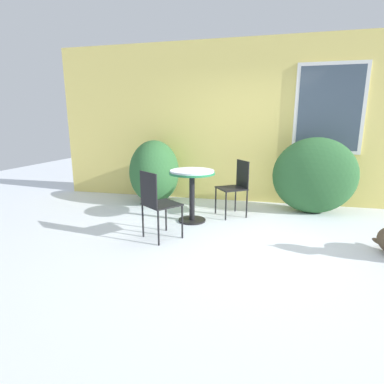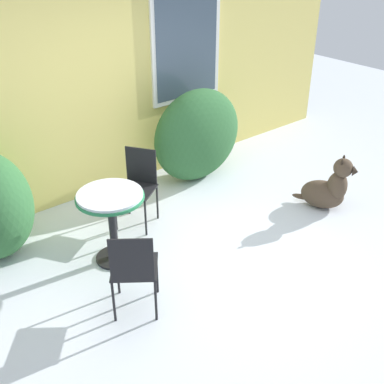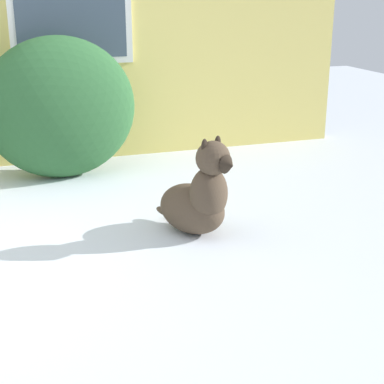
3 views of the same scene
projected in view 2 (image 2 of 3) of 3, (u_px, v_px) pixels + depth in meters
name	position (u px, v px, depth m)	size (l,w,h in m)	color
ground_plane	(227.00, 257.00, 5.22)	(16.00, 16.00, 0.00)	silver
house_wall	(115.00, 75.00, 5.99)	(8.00, 0.10, 2.98)	#E5D16B
shrub_middle	(198.00, 135.00, 6.53)	(1.36, 0.69, 1.28)	#2D6033
patio_table	(111.00, 209.00, 4.89)	(0.70, 0.70, 0.81)	black
patio_chair_near_table	(138.00, 184.00, 5.60)	(0.57, 0.57, 0.91)	black
patio_chair_far_side	(134.00, 268.00, 4.24)	(0.58, 0.58, 0.91)	black
dog	(328.00, 189.00, 6.00)	(0.57, 0.71, 0.73)	#4C3D2D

